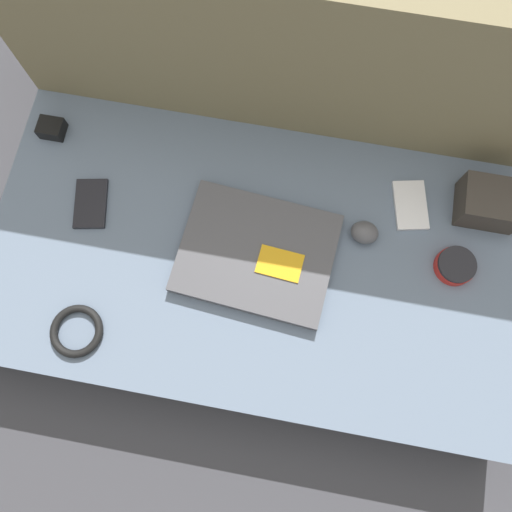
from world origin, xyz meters
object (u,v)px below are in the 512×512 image
object	(u,v)px
speaker_puck	(455,266)
charger_brick	(52,128)
laptop	(256,253)
computer_mouse	(365,232)
camera_pouch	(489,203)
phone_silver	(91,204)
phone_black	(410,205)

from	to	relation	value
speaker_puck	charger_brick	bearing A→B (deg)	170.38
laptop	computer_mouse	world-z (taller)	computer_mouse
camera_pouch	speaker_puck	bearing A→B (deg)	-110.21
phone_silver	computer_mouse	bearing A→B (deg)	-7.55
phone_black	charger_brick	distance (m)	0.80
computer_mouse	speaker_puck	size ratio (longest dim) A/B	0.77
laptop	charger_brick	world-z (taller)	charger_brick
speaker_puck	phone_black	distance (m)	0.16
speaker_puck	charger_brick	world-z (taller)	charger_brick
phone_black	charger_brick	size ratio (longest dim) A/B	2.25
phone_silver	charger_brick	xyz separation A→B (m)	(-0.13, 0.15, 0.01)
phone_silver	camera_pouch	distance (m)	0.83
speaker_puck	phone_black	size ratio (longest dim) A/B	0.66
laptop	camera_pouch	distance (m)	0.49
phone_silver	charger_brick	size ratio (longest dim) A/B	2.25
laptop	camera_pouch	xyz separation A→B (m)	(0.46, 0.19, 0.02)
camera_pouch	phone_black	bearing A→B (deg)	-172.48
computer_mouse	camera_pouch	bearing A→B (deg)	28.85
camera_pouch	charger_brick	xyz separation A→B (m)	(-0.95, 0.01, -0.02)
phone_silver	speaker_puck	bearing A→B (deg)	-11.03
phone_black	laptop	bearing A→B (deg)	-163.48
charger_brick	speaker_puck	bearing A→B (deg)	-9.62
laptop	phone_black	size ratio (longest dim) A/B	2.72
laptop	computer_mouse	bearing A→B (deg)	25.66
charger_brick	computer_mouse	bearing A→B (deg)	-9.39
laptop	phone_silver	bearing A→B (deg)	177.43
computer_mouse	phone_silver	world-z (taller)	computer_mouse
speaker_puck	camera_pouch	size ratio (longest dim) A/B	0.66
computer_mouse	charger_brick	world-z (taller)	computer_mouse
laptop	phone_silver	distance (m)	0.37
computer_mouse	phone_silver	xyz separation A→B (m)	(-0.58, -0.04, -0.02)
speaker_puck	charger_brick	xyz separation A→B (m)	(-0.90, 0.15, 0.00)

